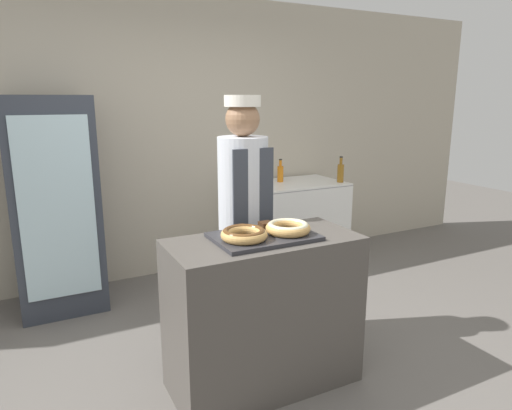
{
  "coord_description": "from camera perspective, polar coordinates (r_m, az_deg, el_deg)",
  "views": [
    {
      "loc": [
        -1.2,
        -2.24,
        1.73
      ],
      "look_at": [
        0.0,
        0.1,
        1.12
      ],
      "focal_mm": 32.0,
      "sensor_mm": 36.0,
      "label": 1
    }
  ],
  "objects": [
    {
      "name": "serving_tray",
      "position": [
        2.66,
        0.98,
        -3.97
      ],
      "size": [
        0.59,
        0.4,
        0.02
      ],
      "color": "#2D2D33",
      "rests_on": "display_counter"
    },
    {
      "name": "brownie_back_right",
      "position": [
        2.8,
        1.27,
        -2.45
      ],
      "size": [
        0.08,
        0.08,
        0.03
      ],
      "color": "#382111",
      "rests_on": "serving_tray"
    },
    {
      "name": "baker_person",
      "position": [
        3.16,
        -1.56,
        -1.31
      ],
      "size": [
        0.34,
        0.34,
        1.76
      ],
      "color": "#4C4C51",
      "rests_on": "ground_plane"
    },
    {
      "name": "bottle_amber",
      "position": [
        4.82,
        10.52,
        4.05
      ],
      "size": [
        0.07,
        0.07,
        0.27
      ],
      "color": "#99661E",
      "rests_on": "chest_freezer"
    },
    {
      "name": "wall_back",
      "position": [
        4.55,
        -11.85,
        8.04
      ],
      "size": [
        8.0,
        0.06,
        2.7
      ],
      "color": "#BCB29E",
      "rests_on": "ground_plane"
    },
    {
      "name": "display_counter",
      "position": [
        2.84,
        0.95,
        -13.32
      ],
      "size": [
        1.13,
        0.54,
        0.94
      ],
      "color": "#4C4742",
      "rests_on": "ground_plane"
    },
    {
      "name": "brownie_back_left",
      "position": [
        2.73,
        -2.0,
        -2.9
      ],
      "size": [
        0.08,
        0.08,
        0.03
      ],
      "color": "#382111",
      "rests_on": "serving_tray"
    },
    {
      "name": "donut_chocolate_glaze",
      "position": [
        2.55,
        -1.5,
        -3.6
      ],
      "size": [
        0.26,
        0.26,
        0.06
      ],
      "color": "tan",
      "rests_on": "serving_tray"
    },
    {
      "name": "chest_freezer",
      "position": [
        4.84,
        4.29,
        -2.32
      ],
      "size": [
        1.09,
        0.67,
        0.88
      ],
      "color": "white",
      "rests_on": "ground_plane"
    },
    {
      "name": "ground_plane",
      "position": [
        3.07,
        0.91,
        -21.19
      ],
      "size": [
        14.0,
        14.0,
        0.0
      ],
      "primitive_type": "plane",
      "color": "#66605B"
    },
    {
      "name": "bottle_orange",
      "position": [
        4.77,
        3.06,
        4.01
      ],
      "size": [
        0.06,
        0.06,
        0.24
      ],
      "color": "orange",
      "rests_on": "chest_freezer"
    },
    {
      "name": "donut_light_glaze",
      "position": [
        2.68,
        4.02,
        -2.79
      ],
      "size": [
        0.26,
        0.26,
        0.06
      ],
      "color": "tan",
      "rests_on": "serving_tray"
    },
    {
      "name": "beverage_fridge",
      "position": [
        4.06,
        -23.82,
        -0.1
      ],
      "size": [
        0.66,
        0.6,
        1.76
      ],
      "color": "#333842",
      "rests_on": "ground_plane"
    }
  ]
}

